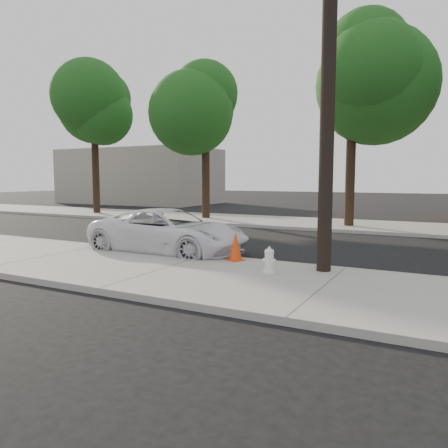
{
  "coord_description": "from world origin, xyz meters",
  "views": [
    {
      "loc": [
        6.29,
        -13.0,
        2.39
      ],
      "look_at": [
        0.23,
        -1.46,
        1.0
      ],
      "focal_mm": 35.0,
      "sensor_mm": 36.0,
      "label": 1
    }
  ],
  "objects_px": {
    "utility_pole": "(328,77)",
    "police_cruiser": "(169,231)",
    "fire_hydrant": "(269,261)",
    "traffic_cone": "(236,246)"
  },
  "relations": [
    {
      "from": "police_cruiser",
      "to": "fire_hydrant",
      "type": "distance_m",
      "value": 4.45
    },
    {
      "from": "utility_pole",
      "to": "fire_hydrant",
      "type": "relative_size",
      "value": 15.37
    },
    {
      "from": "utility_pole",
      "to": "police_cruiser",
      "type": "height_order",
      "value": "utility_pole"
    },
    {
      "from": "utility_pole",
      "to": "fire_hydrant",
      "type": "bearing_deg",
      "value": -141.45
    },
    {
      "from": "fire_hydrant",
      "to": "police_cruiser",
      "type": "bearing_deg",
      "value": 150.53
    },
    {
      "from": "police_cruiser",
      "to": "traffic_cone",
      "type": "relative_size",
      "value": 6.48
    },
    {
      "from": "utility_pole",
      "to": "police_cruiser",
      "type": "bearing_deg",
      "value": 170.08
    },
    {
      "from": "utility_pole",
      "to": "police_cruiser",
      "type": "xyz_separation_m",
      "value": [
        -5.15,
        0.9,
        -3.99
      ]
    },
    {
      "from": "utility_pole",
      "to": "traffic_cone",
      "type": "height_order",
      "value": "utility_pole"
    },
    {
      "from": "police_cruiser",
      "to": "utility_pole",
      "type": "bearing_deg",
      "value": -99.28
    }
  ]
}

